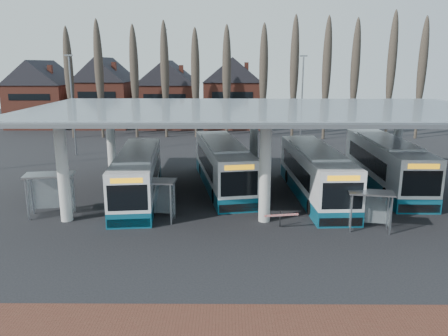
{
  "coord_description": "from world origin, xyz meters",
  "views": [
    {
      "loc": [
        -2.27,
        -22.54,
        9.31
      ],
      "look_at": [
        -2.47,
        7.0,
        2.22
      ],
      "focal_mm": 35.0,
      "sensor_mm": 36.0,
      "label": 1
    }
  ],
  "objects_px": {
    "shelter_1": "(153,191)",
    "shelter_2": "(370,202)",
    "bus_3": "(385,164)",
    "bus_2": "(315,173)",
    "bus_0": "(138,176)",
    "shelter_0": "(51,185)",
    "bus_1": "(223,165)"
  },
  "relations": [
    {
      "from": "shelter_1",
      "to": "shelter_2",
      "type": "distance_m",
      "value": 12.65
    },
    {
      "from": "bus_3",
      "to": "bus_2",
      "type": "bearing_deg",
      "value": -154.88
    },
    {
      "from": "shelter_2",
      "to": "bus_2",
      "type": "bearing_deg",
      "value": 115.66
    },
    {
      "from": "bus_0",
      "to": "bus_3",
      "type": "xyz_separation_m",
      "value": [
        18.55,
        3.15,
        0.13
      ]
    },
    {
      "from": "bus_3",
      "to": "shelter_0",
      "type": "bearing_deg",
      "value": -162.49
    },
    {
      "from": "bus_3",
      "to": "shelter_1",
      "type": "distance_m",
      "value": 18.41
    },
    {
      "from": "bus_1",
      "to": "shelter_2",
      "type": "height_order",
      "value": "bus_1"
    },
    {
      "from": "shelter_0",
      "to": "shelter_2",
      "type": "relative_size",
      "value": 1.19
    },
    {
      "from": "bus_0",
      "to": "shelter_1",
      "type": "relative_size",
      "value": 4.36
    },
    {
      "from": "bus_1",
      "to": "bus_3",
      "type": "bearing_deg",
      "value": -8.94
    },
    {
      "from": "bus_3",
      "to": "shelter_1",
      "type": "bearing_deg",
      "value": -154.08
    },
    {
      "from": "bus_2",
      "to": "shelter_1",
      "type": "xyz_separation_m",
      "value": [
        -10.72,
        -5.1,
        0.2
      ]
    },
    {
      "from": "bus_0",
      "to": "shelter_2",
      "type": "relative_size",
      "value": 4.69
    },
    {
      "from": "bus_1",
      "to": "bus_3",
      "type": "distance_m",
      "value": 12.6
    },
    {
      "from": "shelter_0",
      "to": "bus_0",
      "type": "bearing_deg",
      "value": 28.69
    },
    {
      "from": "bus_0",
      "to": "shelter_0",
      "type": "height_order",
      "value": "bus_0"
    },
    {
      "from": "bus_2",
      "to": "shelter_1",
      "type": "relative_size",
      "value": 4.49
    },
    {
      "from": "bus_3",
      "to": "shelter_2",
      "type": "relative_size",
      "value": 5.0
    },
    {
      "from": "bus_3",
      "to": "bus_0",
      "type": "bearing_deg",
      "value": -169.43
    },
    {
      "from": "bus_0",
      "to": "shelter_0",
      "type": "relative_size",
      "value": 3.96
    },
    {
      "from": "shelter_0",
      "to": "shelter_2",
      "type": "xyz_separation_m",
      "value": [
        19.1,
        -2.34,
        -0.31
      ]
    },
    {
      "from": "bus_1",
      "to": "bus_0",
      "type": "bearing_deg",
      "value": -163.75
    },
    {
      "from": "bus_3",
      "to": "shelter_2",
      "type": "height_order",
      "value": "bus_3"
    },
    {
      "from": "bus_0",
      "to": "shelter_2",
      "type": "xyz_separation_m",
      "value": [
        14.42,
        -6.11,
        0.07
      ]
    },
    {
      "from": "bus_2",
      "to": "shelter_0",
      "type": "height_order",
      "value": "bus_2"
    },
    {
      "from": "shelter_1",
      "to": "bus_3",
      "type": "bearing_deg",
      "value": 29.32
    },
    {
      "from": "bus_1",
      "to": "shelter_2",
      "type": "distance_m",
      "value": 12.39
    },
    {
      "from": "bus_2",
      "to": "shelter_0",
      "type": "bearing_deg",
      "value": -169.01
    },
    {
      "from": "bus_3",
      "to": "shelter_0",
      "type": "height_order",
      "value": "bus_3"
    },
    {
      "from": "shelter_2",
      "to": "bus_3",
      "type": "bearing_deg",
      "value": 75.94
    },
    {
      "from": "bus_0",
      "to": "shelter_2",
      "type": "bearing_deg",
      "value": -28.82
    },
    {
      "from": "bus_2",
      "to": "shelter_1",
      "type": "distance_m",
      "value": 11.87
    }
  ]
}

